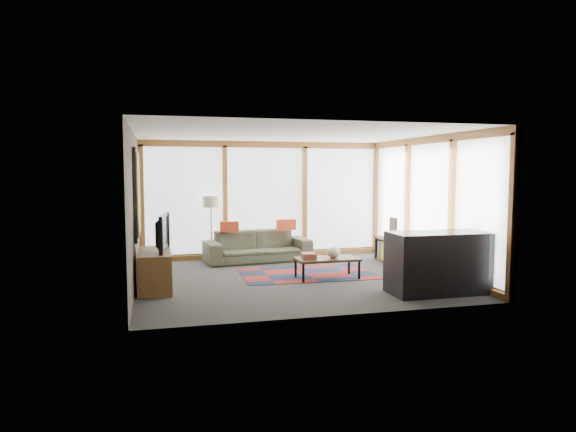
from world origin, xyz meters
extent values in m
plane|color=#2B2B29|center=(0.00, 0.00, 0.00)|extent=(5.50, 5.50, 0.00)
cube|color=#3C332B|center=(-2.75, 0.00, 1.30)|extent=(0.04, 5.00, 2.60)
cube|color=#3C332B|center=(0.00, -2.50, 1.30)|extent=(5.50, 0.04, 2.60)
cube|color=silver|center=(0.00, 0.00, 2.60)|extent=(5.50, 5.00, 0.04)
cube|color=white|center=(0.00, 2.47, 1.30)|extent=(5.30, 0.02, 2.35)
cube|color=white|center=(2.72, 0.00, 1.30)|extent=(0.02, 4.80, 2.35)
cube|color=black|center=(-2.71, 0.30, 1.55)|extent=(0.05, 1.35, 1.55)
cube|color=yellow|center=(-2.69, 0.30, 1.55)|extent=(0.02, 1.20, 1.40)
cube|color=maroon|center=(0.34, 0.30, 0.01)|extent=(2.51, 1.65, 0.01)
imported|color=#353727|center=(-0.30, 1.89, 0.33)|extent=(2.33, 1.11, 0.66)
cube|color=#C44020|center=(-0.90, 1.90, 0.77)|extent=(0.41, 0.16, 0.22)
cube|color=#C44020|center=(0.35, 1.90, 0.77)|extent=(0.43, 0.18, 0.23)
cube|color=brown|center=(0.24, -0.17, 0.43)|extent=(0.27, 0.33, 0.10)
ellipsoid|color=beige|center=(0.70, -0.21, 0.48)|extent=(0.28, 0.28, 0.21)
ellipsoid|color=black|center=(2.40, -0.03, 0.56)|extent=(0.19, 0.19, 0.09)
ellipsoid|color=black|center=(2.39, 0.28, 0.55)|extent=(0.18, 0.18, 0.08)
cube|color=black|center=(2.56, 1.23, 0.73)|extent=(0.05, 0.33, 0.43)
cube|color=brown|center=(-2.44, -0.27, 0.32)|extent=(0.53, 1.26, 0.63)
imported|color=black|center=(-2.38, -0.23, 0.93)|extent=(0.27, 1.06, 0.60)
cube|color=black|center=(1.92, -1.68, 0.49)|extent=(1.55, 0.74, 0.98)
camera|label=1|loc=(-2.38, -8.88, 1.94)|focal=32.00mm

